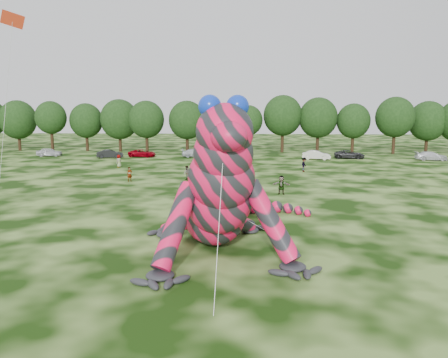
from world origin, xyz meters
The scene contains 29 objects.
ground centered at (0.00, 0.00, 0.00)m, with size 240.00×240.00×0.00m, color #16330A.
inflatable_gecko centered at (-0.62, 2.60, 4.32)m, with size 14.56×17.29×8.64m, color #F2144C, non-canonical shape.
flying_kite centered at (-14.56, 6.87, 12.90)m, with size 4.70×3.23×14.81m.
tree_2 centered at (-43.02, 58.76, 4.82)m, with size 7.04×6.34×9.64m, color black, non-canonical shape.
tree_3 centered at (-35.72, 57.07, 4.72)m, with size 5.81×5.23×9.44m, color black, non-canonical shape.
tree_4 centered at (-29.64, 58.71, 4.53)m, with size 6.22×5.60×9.06m, color black, non-canonical shape.
tree_5 centered at (-23.12, 58.44, 4.90)m, with size 7.16×6.44×9.80m, color black, non-canonical shape.
tree_6 centered at (-17.56, 56.68, 4.75)m, with size 6.52×5.86×9.49m, color black, non-canonical shape.
tree_7 centered at (-10.08, 56.80, 4.74)m, with size 6.68×6.01×9.48m, color black, non-canonical shape.
tree_8 centered at (-4.22, 56.99, 4.47)m, with size 6.14×5.53×8.94m, color black, non-canonical shape.
tree_9 centered at (1.06, 57.35, 4.34)m, with size 5.27×4.74×8.68m, color black, non-canonical shape.
tree_10 centered at (7.40, 58.58, 5.25)m, with size 7.09×6.38×10.50m, color black, non-canonical shape.
tree_11 centered at (13.79, 58.20, 5.03)m, with size 7.01×6.31×10.07m, color black, non-canonical shape.
tree_12 centered at (20.01, 57.74, 4.49)m, with size 5.99×5.39×8.97m, color black, non-canonical shape.
tree_13 centered at (27.13, 57.13, 5.06)m, with size 6.83×6.15×10.13m, color black, non-canonical shape.
tree_14 centered at (33.46, 58.72, 4.70)m, with size 6.82×6.14×9.40m, color black, non-canonical shape.
car_0 centered at (-32.61, 49.09, 0.71)m, with size 1.67×4.16×1.42m, color silver.
car_1 centered at (-21.42, 47.05, 0.69)m, with size 1.46×4.20×1.38m, color black.
car_2 centered at (-16.54, 48.97, 0.64)m, with size 2.11×4.58×1.27m, color #95010E.
car_3 centered at (-7.59, 49.42, 0.67)m, with size 1.89×4.65×1.35m, color silver.
car_4 centered at (-0.41, 46.71, 0.75)m, with size 1.77×4.40×1.50m, color #191F4D.
car_5 centered at (12.01, 46.94, 0.73)m, with size 1.54×4.42×1.46m, color silver.
car_6 centered at (17.61, 48.89, 0.67)m, with size 2.24×4.85×1.35m, color #28272A.
car_7 centered at (29.81, 47.07, 0.69)m, with size 1.94×4.76×1.38m, color silver.
spectator_5 centered at (4.56, 17.81, 0.89)m, with size 1.65×0.52×1.77m, color gray.
spectator_1 centered at (-5.47, 25.20, 0.83)m, with size 0.81×0.63×1.66m, color gray.
spectator_4 centered at (-16.50, 35.87, 0.87)m, with size 0.85×0.55×1.74m, color gray.
spectator_2 centered at (8.45, 33.00, 0.93)m, with size 1.20×0.69×1.86m, color gray.
spectator_0 centered at (-11.69, 24.08, 0.81)m, with size 0.59×0.39×1.63m, color gray.
Camera 1 is at (1.73, -22.79, 7.91)m, focal length 35.00 mm.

